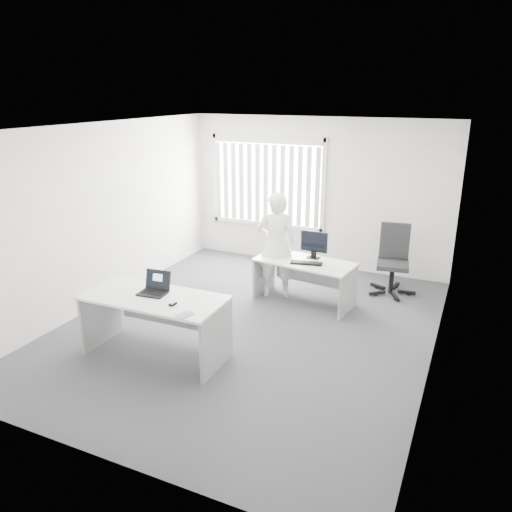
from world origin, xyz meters
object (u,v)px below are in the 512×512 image
at_px(person, 276,245).
at_px(office_chair, 392,272).
at_px(desk_near, 155,313).
at_px(laptop, 152,284).
at_px(monitor, 314,245).
at_px(desk_far, 304,273).

bearing_deg(person, office_chair, -172.24).
bearing_deg(desk_near, laptop, 135.44).
distance_m(desk_near, person, 2.53).
bearing_deg(office_chair, monitor, -153.31).
distance_m(desk_near, desk_far, 2.64).
bearing_deg(desk_far, monitor, 76.03).
height_order(desk_far, monitor, monitor).
bearing_deg(person, desk_far, 151.57).
bearing_deg(desk_near, desk_far, 63.00).
xyz_separation_m(desk_near, office_chair, (2.35, 3.38, -0.23)).
bearing_deg(office_chair, laptop, -135.17).
height_order(desk_near, person, person).
relative_size(office_chair, monitor, 2.64).
xyz_separation_m(desk_near, desk_far, (1.15, 2.37, -0.08)).
bearing_deg(desk_far, desk_near, -108.34).
bearing_deg(desk_far, laptop, -109.87).
bearing_deg(person, monitor, 171.44).
xyz_separation_m(office_chair, monitor, (-1.12, -0.82, 0.56)).
bearing_deg(laptop, office_chair, 49.38).
distance_m(desk_far, person, 0.64).
bearing_deg(office_chair, desk_near, -134.17).
bearing_deg(laptop, person, 69.00).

